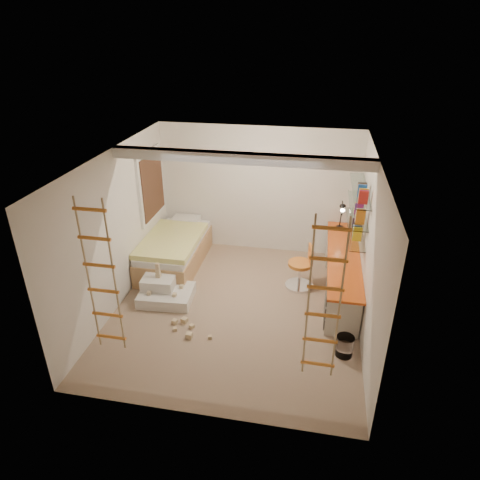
% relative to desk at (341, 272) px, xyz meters
% --- Properties ---
extents(floor, '(4.50, 4.50, 0.00)m').
position_rel_desk_xyz_m(floor, '(-1.72, -0.86, -0.40)').
color(floor, '#91745D').
rests_on(floor, ground).
extents(ceiling_beam, '(4.00, 0.18, 0.16)m').
position_rel_desk_xyz_m(ceiling_beam, '(-1.72, -0.56, 2.12)').
color(ceiling_beam, white).
rests_on(ceiling_beam, ceiling).
extents(window_frame, '(0.06, 1.15, 1.35)m').
position_rel_desk_xyz_m(window_frame, '(-3.69, 0.64, 1.15)').
color(window_frame, white).
rests_on(window_frame, wall_left).
extents(window_blind, '(0.02, 1.00, 1.20)m').
position_rel_desk_xyz_m(window_blind, '(-3.65, 0.64, 1.15)').
color(window_blind, '#4C2D1E').
rests_on(window_blind, window_frame).
extents(rope_ladder_left, '(0.41, 0.04, 2.13)m').
position_rel_desk_xyz_m(rope_ladder_left, '(-3.07, -2.61, 1.11)').
color(rope_ladder_left, orange).
rests_on(rope_ladder_left, ceiling).
extents(rope_ladder_right, '(0.41, 0.04, 2.13)m').
position_rel_desk_xyz_m(rope_ladder_right, '(-0.37, -2.61, 1.11)').
color(rope_ladder_right, orange).
rests_on(rope_ladder_right, ceiling).
extents(waste_bin, '(0.26, 0.26, 0.32)m').
position_rel_desk_xyz_m(waste_bin, '(0.03, -1.69, -0.24)').
color(waste_bin, white).
rests_on(waste_bin, floor).
extents(desk, '(0.56, 2.80, 0.75)m').
position_rel_desk_xyz_m(desk, '(0.00, 0.00, 0.00)').
color(desk, '#DD571A').
rests_on(desk, floor).
extents(shelves, '(0.25, 1.80, 0.71)m').
position_rel_desk_xyz_m(shelves, '(0.15, 0.27, 1.10)').
color(shelves, white).
rests_on(shelves, wall_right).
extents(bed, '(1.02, 2.00, 0.69)m').
position_rel_desk_xyz_m(bed, '(-3.20, 0.36, -0.07)').
color(bed, '#AD7F51').
rests_on(bed, floor).
extents(task_lamp, '(0.14, 0.36, 0.57)m').
position_rel_desk_xyz_m(task_lamp, '(-0.05, 0.96, 0.73)').
color(task_lamp, black).
rests_on(task_lamp, desk).
extents(swivel_chair, '(0.58, 0.58, 0.83)m').
position_rel_desk_xyz_m(swivel_chair, '(-0.71, 0.01, -0.10)').
color(swivel_chair, orange).
rests_on(swivel_chair, floor).
extents(play_platform, '(0.94, 0.76, 0.40)m').
position_rel_desk_xyz_m(play_platform, '(-3.00, -0.82, -0.25)').
color(play_platform, silver).
rests_on(play_platform, floor).
extents(toy_blocks, '(1.30, 1.09, 0.67)m').
position_rel_desk_xyz_m(toy_blocks, '(-2.69, -1.20, -0.18)').
color(toy_blocks, '#CCB284').
rests_on(toy_blocks, floor).
extents(books, '(0.14, 0.52, 0.92)m').
position_rel_desk_xyz_m(books, '(0.15, 0.27, 1.21)').
color(books, yellow).
rests_on(books, shelves).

